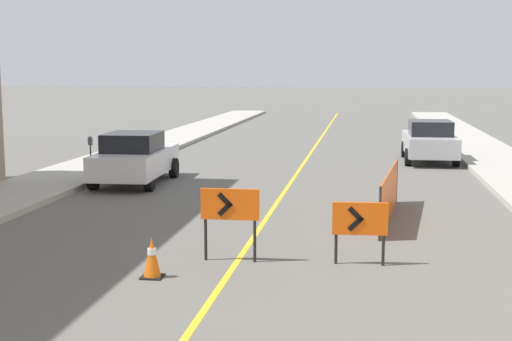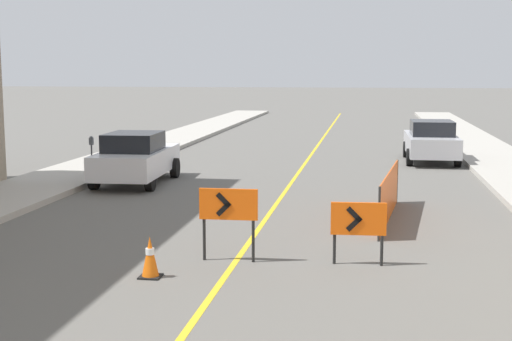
{
  "view_description": "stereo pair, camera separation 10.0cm",
  "coord_description": "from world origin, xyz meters",
  "px_view_note": "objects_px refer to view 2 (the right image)",
  "views": [
    {
      "loc": [
        2.28,
        5.59,
        3.48
      ],
      "look_at": [
        -0.4,
        22.96,
        1.0
      ],
      "focal_mm": 50.0,
      "sensor_mm": 36.0,
      "label": 1
    },
    {
      "loc": [
        2.38,
        5.61,
        3.48
      ],
      "look_at": [
        -0.4,
        22.96,
        1.0
      ],
      "focal_mm": 50.0,
      "sensor_mm": 36.0,
      "label": 2
    }
  ],
  "objects_px": {
    "traffic_cone_third": "(150,257)",
    "parked_car_curb_near": "(136,158)",
    "arrow_barricade_primary": "(228,208)",
    "arrow_barricade_secondary": "(358,221)",
    "parked_car_curb_mid": "(431,141)",
    "parking_meter_far_curb": "(91,148)"
  },
  "relations": [
    {
      "from": "arrow_barricade_primary",
      "to": "parked_car_curb_near",
      "type": "relative_size",
      "value": 0.31
    },
    {
      "from": "arrow_barricade_primary",
      "to": "parked_car_curb_mid",
      "type": "height_order",
      "value": "parked_car_curb_mid"
    },
    {
      "from": "traffic_cone_third",
      "to": "parked_car_curb_near",
      "type": "xyz_separation_m",
      "value": [
        -3.5,
        9.67,
        0.45
      ]
    },
    {
      "from": "arrow_barricade_primary",
      "to": "parked_car_curb_near",
      "type": "xyz_separation_m",
      "value": [
        -4.6,
        8.43,
        -0.19
      ]
    },
    {
      "from": "arrow_barricade_secondary",
      "to": "parking_meter_far_curb",
      "type": "bearing_deg",
      "value": 131.53
    },
    {
      "from": "arrow_barricade_secondary",
      "to": "parked_car_curb_near",
      "type": "distance_m",
      "value": 10.84
    },
    {
      "from": "arrow_barricade_secondary",
      "to": "parked_car_curb_mid",
      "type": "xyz_separation_m",
      "value": [
        2.48,
        15.11,
        0.0
      ]
    },
    {
      "from": "parked_car_curb_near",
      "to": "traffic_cone_third",
      "type": "bearing_deg",
      "value": -72.99
    },
    {
      "from": "arrow_barricade_primary",
      "to": "arrow_barricade_secondary",
      "type": "bearing_deg",
      "value": 1.42
    },
    {
      "from": "parked_car_curb_near",
      "to": "parking_meter_far_curb",
      "type": "bearing_deg",
      "value": 170.81
    },
    {
      "from": "parked_car_curb_mid",
      "to": "parked_car_curb_near",
      "type": "bearing_deg",
      "value": -144.96
    },
    {
      "from": "parked_car_curb_mid",
      "to": "parking_meter_far_curb",
      "type": "height_order",
      "value": "parked_car_curb_mid"
    },
    {
      "from": "arrow_barricade_primary",
      "to": "arrow_barricade_secondary",
      "type": "height_order",
      "value": "arrow_barricade_primary"
    },
    {
      "from": "traffic_cone_third",
      "to": "arrow_barricade_secondary",
      "type": "bearing_deg",
      "value": 21.33
    },
    {
      "from": "arrow_barricade_primary",
      "to": "parked_car_curb_near",
      "type": "bearing_deg",
      "value": 117.3
    },
    {
      "from": "arrow_barricade_primary",
      "to": "parking_meter_far_curb",
      "type": "bearing_deg",
      "value": 124.03
    },
    {
      "from": "arrow_barricade_secondary",
      "to": "arrow_barricade_primary",
      "type": "bearing_deg",
      "value": 179.39
    },
    {
      "from": "parked_car_curb_near",
      "to": "parking_meter_far_curb",
      "type": "distance_m",
      "value": 1.53
    },
    {
      "from": "traffic_cone_third",
      "to": "parked_car_curb_near",
      "type": "relative_size",
      "value": 0.16
    },
    {
      "from": "parking_meter_far_curb",
      "to": "parked_car_curb_mid",
      "type": "bearing_deg",
      "value": 31.2
    },
    {
      "from": "traffic_cone_third",
      "to": "parking_meter_far_curb",
      "type": "bearing_deg",
      "value": 116.92
    },
    {
      "from": "arrow_barricade_secondary",
      "to": "parking_meter_far_curb",
      "type": "distance_m",
      "value": 11.98
    }
  ]
}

